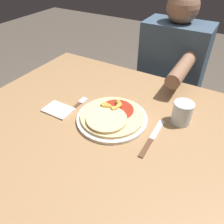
{
  "coord_description": "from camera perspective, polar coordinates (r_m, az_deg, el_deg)",
  "views": [
    {
      "loc": [
        0.38,
        -0.54,
        1.35
      ],
      "look_at": [
        0.04,
        0.05,
        0.82
      ],
      "focal_mm": 35.0,
      "sensor_mm": 36.0,
      "label": 1
    }
  ],
  "objects": [
    {
      "name": "dining_table",
      "position": [
        0.95,
        -3.5,
        -8.07
      ],
      "size": [
        1.15,
        0.99,
        0.78
      ],
      "color": "#9E754C",
      "rests_on": "ground_plane"
    },
    {
      "name": "drinking_glass",
      "position": [
        0.9,
        17.87,
        -0.21
      ],
      "size": [
        0.08,
        0.08,
        0.09
      ],
      "color": "silver",
      "rests_on": "dining_table"
    },
    {
      "name": "fork",
      "position": [
        0.98,
        -9.35,
        1.54
      ],
      "size": [
        0.03,
        0.18,
        0.0
      ],
      "color": "brown",
      "rests_on": "dining_table"
    },
    {
      "name": "knife",
      "position": [
        0.83,
        10.37,
        -6.72
      ],
      "size": [
        0.02,
        0.22,
        0.0
      ],
      "color": "brown",
      "rests_on": "dining_table"
    },
    {
      "name": "napkin",
      "position": [
        0.97,
        -13.86,
        0.56
      ],
      "size": [
        0.12,
        0.09,
        0.01
      ],
      "color": "silver",
      "rests_on": "dining_table"
    },
    {
      "name": "ground_plane",
      "position": [
        1.51,
        -2.44,
        -25.91
      ],
      "size": [
        8.0,
        8.0,
        0.0
      ],
      "primitive_type": "plane",
      "color": "brown"
    },
    {
      "name": "plate",
      "position": [
        0.89,
        0.0,
        -1.66
      ],
      "size": [
        0.29,
        0.29,
        0.01
      ],
      "color": "silver",
      "rests_on": "dining_table"
    },
    {
      "name": "pizza",
      "position": [
        0.88,
        -0.23,
        -0.93
      ],
      "size": [
        0.26,
        0.26,
        0.04
      ],
      "color": "#E0C689",
      "rests_on": "plate"
    },
    {
      "name": "person_diner",
      "position": [
        1.46,
        15.01,
        9.19
      ],
      "size": [
        0.38,
        0.52,
        1.17
      ],
      "color": "#2D2D38",
      "rests_on": "ground_plane"
    }
  ]
}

